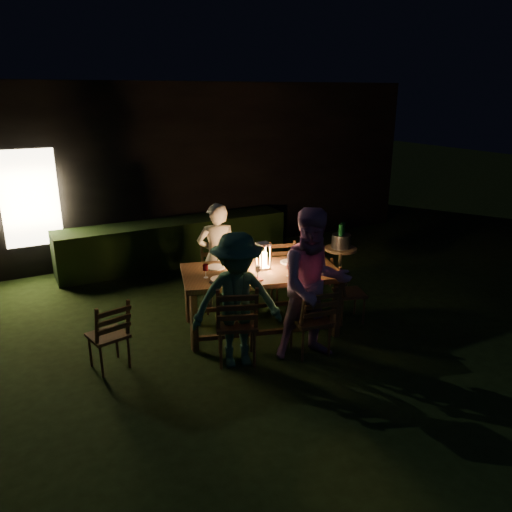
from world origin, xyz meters
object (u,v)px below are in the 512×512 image
person_opp_right (314,285)px  side_table (341,253)px  chair_end (348,302)px  person_house_side (217,257)px  dining_table (260,276)px  bottle_bucket_a (340,239)px  bottle_bucket_b (342,237)px  chair_near_right (311,332)px  ice_bucket (341,241)px  chair_far_left (219,289)px  bottle_table (241,261)px  lantern (263,257)px  chair_far_right (285,285)px  chair_near_left (237,337)px  chair_spare (110,347)px  person_opp_left (237,301)px

person_opp_right → side_table: bearing=60.8°
chair_end → person_house_side: bearing=-114.2°
dining_table → person_opp_right: person_opp_right is taller
bottle_bucket_a → bottle_bucket_b: bearing=38.7°
chair_near_right → ice_bucket: (1.59, 1.55, 0.50)m
chair_far_left → person_opp_right: size_ratio=0.55×
bottle_table → lantern: bearing=-6.4°
lantern → ice_bucket: bearing=20.4°
lantern → bottle_table: (-0.30, 0.03, -0.02)m
bottle_table → chair_far_right: bearing=28.0°
dining_table → chair_far_left: chair_far_left is taller
chair_end → dining_table: bearing=-88.2°
chair_near_left → chair_spare: 1.45m
dining_table → person_opp_right: (0.21, -0.91, 0.16)m
chair_near_left → chair_near_right: size_ratio=1.10×
chair_spare → person_opp_right: bearing=-33.4°
dining_table → chair_spare: 2.05m
chair_near_left → bottle_bucket_a: (2.41, 1.26, 0.52)m
chair_far_right → bottle_bucket_b: bottle_bucket_b is taller
ice_bucket → person_opp_left: bearing=-151.3°
bottle_bucket_a → chair_near_right: bearing=-135.5°
person_house_side → person_opp_left: person_opp_left is taller
chair_spare → ice_bucket: ice_bucket is taller
person_house_side → lantern: person_house_side is taller
bottle_table → bottle_bucket_a: 2.09m
chair_spare → bottle_table: 1.89m
chair_far_right → dining_table: bearing=54.4°
chair_spare → side_table: (3.80, 0.76, 0.33)m
side_table → ice_bucket: 0.19m
chair_near_left → person_opp_left: (-0.01, -0.05, 0.48)m
side_table → bottle_bucket_a: 0.25m
bottle_bucket_a → ice_bucket: bearing=38.7°
chair_spare → bottle_bucket_a: (3.75, 0.72, 0.57)m
chair_far_left → bottle_bucket_a: bearing=-170.4°
person_opp_right → chair_near_right: bearing=86.9°
bottle_bucket_b → chair_far_left: bearing=176.2°
side_table → chair_near_left: bearing=-152.1°
person_house_side → ice_bucket: 2.03m
dining_table → person_house_side: 0.94m
chair_near_left → chair_far_right: chair_near_left is taller
chair_near_left → chair_near_right: 0.91m
lantern → chair_end: bearing=-18.3°
person_opp_right → bottle_bucket_b: bearing=60.6°
side_table → bottle_bucket_b: bearing=38.7°
chair_end → bottle_bucket_b: (0.68, 1.06, 0.57)m
dining_table → lantern: size_ratio=6.26×
chair_near_right → chair_spare: chair_near_right is taller
chair_near_left → bottle_bucket_a: bearing=49.6°
bottle_bucket_b → chair_far_right: bearing=-173.1°
lantern → bottle_bucket_a: bearing=19.8°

